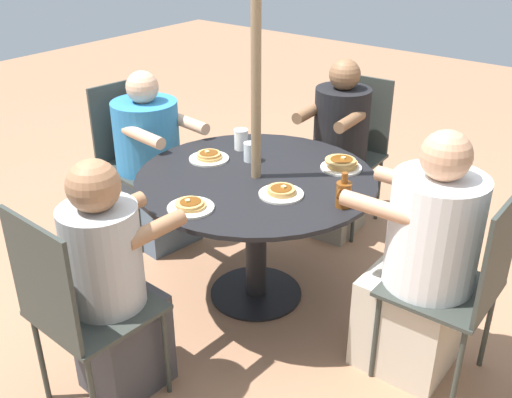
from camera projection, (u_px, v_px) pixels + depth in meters
ground_plane at (256, 294)px, 3.36m from camera, size 12.00×12.00×0.00m
patio_table at (256, 201)px, 3.09m from camera, size 1.23×1.23×0.72m
umbrella_pole at (256, 108)px, 2.87m from camera, size 0.05×0.05×2.17m
patio_chair_north at (351, 143)px, 3.92m from camera, size 0.47×0.47×0.97m
diner_north at (337, 156)px, 3.80m from camera, size 0.50×0.36×1.13m
patio_chair_east at (134, 150)px, 3.80m from camera, size 0.49×0.49×0.97m
diner_east at (152, 168)px, 3.71m from camera, size 0.45×0.59×1.09m
patio_chair_south at (75, 304)px, 2.36m from camera, size 0.46×0.46×0.97m
diner_south at (113, 290)px, 2.50m from camera, size 0.48×0.34×1.12m
patio_chair_west at (464, 280)px, 2.51m from camera, size 0.45×0.45×0.97m
diner_west at (422, 269)px, 2.62m from camera, size 0.39×0.56×1.18m
pancake_plate_a at (341, 164)px, 3.11m from camera, size 0.22×0.22×0.06m
pancake_plate_b at (281, 192)px, 2.84m from camera, size 0.22×0.22×0.05m
pancake_plate_c at (191, 206)px, 2.71m from camera, size 0.22×0.22×0.05m
pancake_plate_d at (209, 157)px, 3.22m from camera, size 0.22×0.22×0.05m
syrup_bottle at (343, 194)px, 2.71m from camera, size 0.10×0.07×0.17m
coffee_cup at (241, 139)px, 3.34m from camera, size 0.08×0.08×0.11m
drinking_glass_a at (250, 152)px, 3.19m from camera, size 0.07×0.07×0.10m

